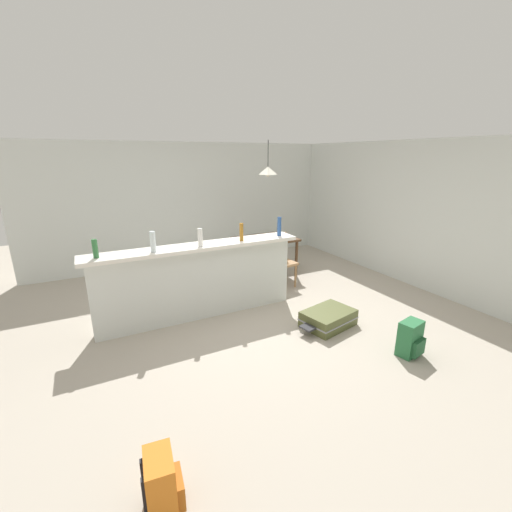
# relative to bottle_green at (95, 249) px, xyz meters

# --- Properties ---
(ground_plane) EXTENTS (13.00, 13.00, 0.05)m
(ground_plane) POSITION_rel_bottle_green_xyz_m (2.01, -0.36, -1.21)
(ground_plane) COLOR #ADA393
(wall_back) EXTENTS (6.60, 0.10, 2.50)m
(wall_back) POSITION_rel_bottle_green_xyz_m (2.01, 2.69, 0.07)
(wall_back) COLOR silver
(wall_back) RESTS_ON ground_plane
(wall_right) EXTENTS (0.10, 6.00, 2.50)m
(wall_right) POSITION_rel_bottle_green_xyz_m (5.06, -0.06, 0.07)
(wall_right) COLOR silver
(wall_right) RESTS_ON ground_plane
(partition_half_wall) EXTENTS (2.80, 0.20, 1.02)m
(partition_half_wall) POSITION_rel_bottle_green_xyz_m (1.25, 0.02, -0.67)
(partition_half_wall) COLOR silver
(partition_half_wall) RESTS_ON ground_plane
(bar_countertop) EXTENTS (2.96, 0.40, 0.05)m
(bar_countertop) POSITION_rel_bottle_green_xyz_m (1.25, 0.02, -0.14)
(bar_countertop) COLOR white
(bar_countertop) RESTS_ON partition_half_wall
(bottle_green) EXTENTS (0.06, 0.06, 0.23)m
(bottle_green) POSITION_rel_bottle_green_xyz_m (0.00, 0.00, 0.00)
(bottle_green) COLOR #2D6B38
(bottle_green) RESTS_ON bar_countertop
(bottle_clear) EXTENTS (0.07, 0.07, 0.27)m
(bottle_clear) POSITION_rel_bottle_green_xyz_m (0.66, -0.06, 0.02)
(bottle_clear) COLOR silver
(bottle_clear) RESTS_ON bar_countertop
(bottle_white) EXTENTS (0.06, 0.06, 0.24)m
(bottle_white) POSITION_rel_bottle_green_xyz_m (1.27, -0.06, 0.01)
(bottle_white) COLOR silver
(bottle_white) RESTS_ON bar_countertop
(bottle_amber) EXTENTS (0.06, 0.06, 0.25)m
(bottle_amber) POSITION_rel_bottle_green_xyz_m (1.89, -0.03, 0.01)
(bottle_amber) COLOR #9E661E
(bottle_amber) RESTS_ON bar_countertop
(bottle_blue) EXTENTS (0.06, 0.06, 0.29)m
(bottle_blue) POSITION_rel_bottle_green_xyz_m (2.53, -0.01, 0.03)
(bottle_blue) COLOR #284C89
(bottle_blue) RESTS_ON bar_countertop
(dining_table) EXTENTS (1.10, 0.80, 0.74)m
(dining_table) POSITION_rel_bottle_green_xyz_m (2.92, 1.13, -0.53)
(dining_table) COLOR #4C331E
(dining_table) RESTS_ON ground_plane
(dining_chair_near_partition) EXTENTS (0.45, 0.45, 0.93)m
(dining_chair_near_partition) POSITION_rel_bottle_green_xyz_m (2.91, 0.56, -0.66)
(dining_chair_near_partition) COLOR #9E754C
(dining_chair_near_partition) RESTS_ON ground_plane
(pendant_lamp) EXTENTS (0.34, 0.34, 0.64)m
(pendant_lamp) POSITION_rel_bottle_green_xyz_m (2.98, 1.17, 0.80)
(pendant_lamp) COLOR black
(suitcase_flat_olive) EXTENTS (0.88, 0.62, 0.22)m
(suitcase_flat_olive) POSITION_rel_bottle_green_xyz_m (2.71, -1.05, -1.07)
(suitcase_flat_olive) COLOR #51562D
(suitcase_flat_olive) RESTS_ON ground_plane
(backpack_green) EXTENTS (0.31, 0.29, 0.42)m
(backpack_green) POSITION_rel_bottle_green_xyz_m (3.10, -2.03, -0.98)
(backpack_green) COLOR #286B3D
(backpack_green) RESTS_ON ground_plane
(backpack_orange) EXTENTS (0.27, 0.30, 0.42)m
(backpack_orange) POSITION_rel_bottle_green_xyz_m (0.16, -2.53, -0.98)
(backpack_orange) COLOR orange
(backpack_orange) RESTS_ON ground_plane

